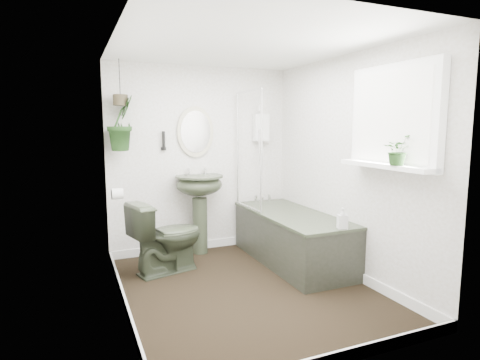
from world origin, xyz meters
name	(u,v)px	position (x,y,z in m)	size (l,w,h in m)	color
floor	(246,289)	(0.00, 0.00, -0.01)	(2.30, 2.80, 0.02)	black
ceiling	(247,43)	(0.00, 0.00, 2.31)	(2.30, 2.80, 0.02)	white
wall_back	(201,160)	(0.00, 1.41, 1.15)	(2.30, 0.02, 2.30)	white
wall_front	(339,195)	(0.00, -1.41, 1.15)	(2.30, 0.02, 2.30)	white
wall_left	(118,178)	(-1.16, 0.00, 1.15)	(0.02, 2.80, 2.30)	white
wall_right	(347,167)	(1.16, 0.00, 1.15)	(0.02, 2.80, 2.30)	white
skirting	(246,284)	(0.00, 0.00, 0.05)	(2.30, 2.80, 0.10)	white
bathtub	(292,238)	(0.80, 0.50, 0.29)	(0.72, 1.72, 0.58)	#313A28
bath_screen	(249,150)	(0.47, 0.99, 1.28)	(0.04, 0.72, 1.40)	silver
shower_box	(261,128)	(0.80, 1.34, 1.55)	(0.20, 0.10, 0.35)	white
oval_mirror	(196,132)	(-0.08, 1.37, 1.50)	(0.46, 0.03, 0.62)	beige
wall_sconce	(164,140)	(-0.48, 1.36, 1.40)	(0.04, 0.04, 0.22)	black
toilet_roll_holder	(117,194)	(-1.10, 0.70, 0.90)	(0.11, 0.11, 0.11)	white
window_recess	(394,117)	(1.09, -0.70, 1.65)	(0.08, 1.00, 0.90)	white
window_sill	(385,166)	(1.02, -0.70, 1.23)	(0.18, 1.00, 0.04)	white
window_blinds	(390,117)	(1.04, -0.70, 1.65)	(0.01, 0.86, 0.76)	white
toilet	(167,236)	(-0.60, 0.76, 0.39)	(0.44, 0.77, 0.79)	#313A28
pedestal_sink	(200,214)	(-0.08, 1.24, 0.49)	(0.58, 0.49, 0.98)	#313A28
sill_plant	(397,150)	(0.97, -0.88, 1.38)	(0.23, 0.20, 0.25)	black
hanging_plant	(121,123)	(-0.97, 1.25, 1.61)	(0.34, 0.27, 0.62)	black
soap_bottle	(342,218)	(0.90, -0.29, 0.68)	(0.09, 0.09, 0.20)	black
hanging_pot	(120,100)	(-0.97, 1.25, 1.86)	(0.16, 0.16, 0.12)	#393221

